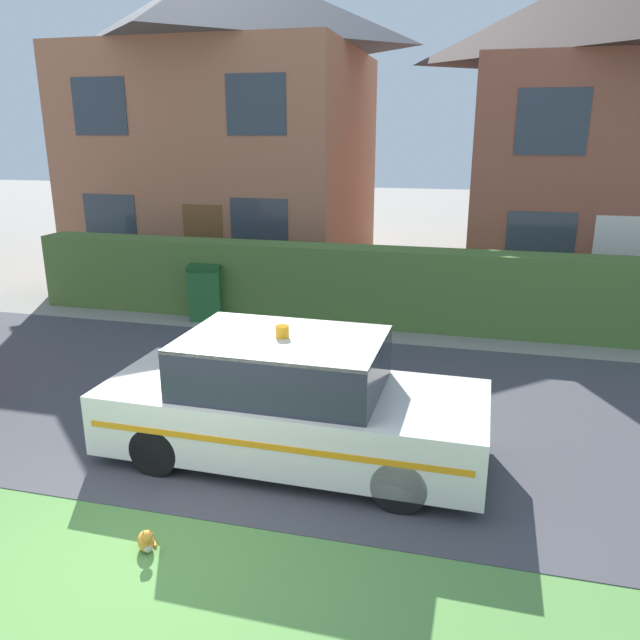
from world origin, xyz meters
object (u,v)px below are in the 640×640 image
(police_car, at_px, (290,402))
(cat, at_px, (146,541))
(house_left, at_px, (231,117))
(house_right, at_px, (624,124))
(wheelie_bin, at_px, (206,291))

(police_car, relative_size, cat, 14.12)
(cat, xyz_separation_m, house_left, (-4.11, 12.65, 4.02))
(house_left, distance_m, house_right, 10.05)
(cat, relative_size, house_right, 0.04)
(cat, height_order, house_left, house_left)
(cat, distance_m, house_left, 13.90)
(house_right, xyz_separation_m, wheelie_bin, (-8.52, -5.08, -3.33))
(cat, xyz_separation_m, house_right, (5.92, 12.27, 3.80))
(wheelie_bin, bearing_deg, police_car, -70.77)
(house_left, height_order, house_right, house_left)
(police_car, distance_m, house_left, 12.20)
(police_car, distance_m, house_right, 11.90)
(wheelie_bin, bearing_deg, cat, -84.11)
(house_left, xyz_separation_m, wheelie_bin, (1.52, -5.47, -3.55))
(police_car, xyz_separation_m, cat, (-0.79, -2.02, -0.61))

